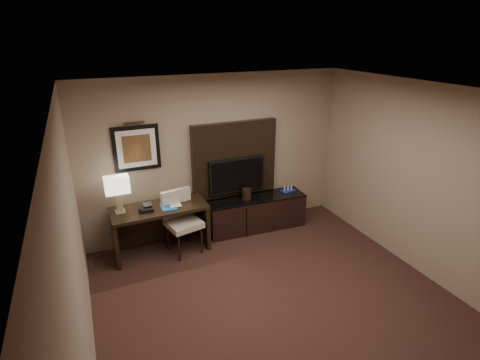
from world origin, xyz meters
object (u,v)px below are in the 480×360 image
ice_bucket (246,194)px  minibar_tray (288,189)px  desk_phone (146,207)px  table_lamp (118,196)px  water_bottle (184,196)px  tv (237,175)px  credenza (256,213)px  desk (161,229)px  desk_chair (184,223)px

ice_bucket → minibar_tray: 0.83m
desk_phone → ice_bucket: size_ratio=1.17×
table_lamp → desk_phone: size_ratio=2.55×
desk_phone → water_bottle: bearing=12.8°
tv → water_bottle: tv is taller
ice_bucket → credenza: bearing=-5.5°
credenza → minibar_tray: size_ratio=6.99×
credenza → minibar_tray: bearing=4.4°
desk_phone → ice_bucket: 1.75m
table_lamp → water_bottle: table_lamp is taller
tv → water_bottle: bearing=-170.2°
water_bottle → ice_bucket: (1.12, 0.05, -0.18)m
tv → minibar_tray: tv is taller
desk → water_bottle: size_ratio=8.54×
table_lamp → tv: bearing=5.0°
credenza → desk: bearing=-174.1°
water_bottle → ice_bucket: bearing=2.5°
tv → water_bottle: (-0.99, -0.17, -0.15)m
table_lamp → desk_phone: 0.44m
water_bottle → minibar_tray: (1.95, 0.05, -0.22)m
desk → minibar_tray: desk is taller
desk_chair → minibar_tray: bearing=-4.9°
desk_chair → desk_phone: 0.63m
desk_phone → desk_chair: bearing=-8.8°
desk → water_bottle: (0.41, 0.05, 0.48)m
credenza → ice_bucket: size_ratio=9.55×
desk_chair → ice_bucket: bearing=0.2°
credenza → minibar_tray: 0.73m
desk → water_bottle: bearing=6.1°
tv → desk_phone: size_ratio=4.69×
desk → water_bottle: water_bottle is taller
desk_phone → ice_bucket: bearing=8.3°
credenza → water_bottle: size_ratio=10.18×
desk_chair → ice_bucket: 1.24m
tv → desk_phone: 1.64m
desk_chair → minibar_tray: 2.05m
water_bottle → table_lamp: bearing=-179.9°
table_lamp → minibar_tray: (2.93, 0.05, -0.41)m
desk → credenza: desk is taller
desk_phone → minibar_tray: (2.56, 0.15, -0.19)m
desk_chair → desk: bearing=141.3°
desk → tv: 1.56m
ice_bucket → desk_phone: bearing=-174.9°
tv → ice_bucket: tv is taller
desk → table_lamp: table_lamp is taller
credenza → desk_phone: bearing=-172.8°
desk → minibar_tray: (2.36, 0.10, 0.25)m
credenza → tv: 0.80m
table_lamp → desk_phone: bearing=-15.8°
desk_phone → minibar_tray: 2.57m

